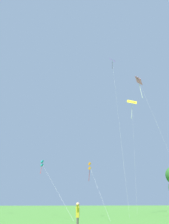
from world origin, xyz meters
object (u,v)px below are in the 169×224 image
kite_pink_low (140,86)px  kite_yellow_diamond (132,106)px  kite_purple_streamer (113,68)px  person_far_back (78,214)px  kite_teal_box (42,164)px  kite_orange_box (90,167)px

kite_pink_low → kite_yellow_diamond: bearing=81.5°
kite_purple_streamer → person_far_back: kite_purple_streamer is taller
kite_teal_box → kite_purple_streamer: size_ratio=0.40×
kite_orange_box → kite_pink_low: kite_pink_low is taller
kite_teal_box → kite_pink_low: 24.92m
kite_teal_box → kite_yellow_diamond: 26.19m
kite_pink_low → kite_teal_box: bearing=-176.3°
kite_orange_box → person_far_back: bearing=-105.4°
kite_pink_low → person_far_back: kite_pink_low is taller
kite_teal_box → kite_yellow_diamond: (19.62, 8.32, 15.21)m
kite_purple_streamer → kite_orange_box: size_ratio=3.22×
kite_purple_streamer → kite_teal_box: bearing=179.9°
kite_teal_box → kite_yellow_diamond: kite_yellow_diamond is taller
kite_teal_box → person_far_back: kite_teal_box is taller
kite_yellow_diamond → person_far_back: (-17.57, -28.92, -21.44)m
kite_yellow_diamond → kite_pink_low: 7.33m
kite_teal_box → kite_pink_low: (18.56, 1.20, 16.60)m
kite_purple_streamer → person_far_back: (-10.41, -20.58, -25.54)m
kite_orange_box → kite_teal_box: bearing=148.6°
kite_orange_box → person_far_back: 18.02m
kite_teal_box → kite_purple_streamer: kite_purple_streamer is taller
kite_yellow_diamond → kite_purple_streamer: size_ratio=0.84×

